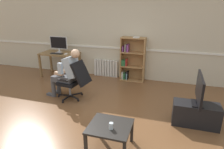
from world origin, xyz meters
name	(u,v)px	position (x,y,z in m)	size (l,w,h in m)	color
ground_plane	(92,121)	(0.00, 0.00, 0.00)	(18.00, 18.00, 0.00)	brown
back_wall	(125,34)	(0.00, 2.65, 1.35)	(12.00, 0.13, 2.70)	beige
computer_desk	(60,56)	(-1.96, 2.15, 0.64)	(1.16, 0.66, 0.76)	olive
imac_monitor	(59,43)	(-2.00, 2.23, 1.04)	(0.59, 0.14, 0.49)	silver
keyboard	(56,53)	(-1.97, 2.01, 0.77)	(0.38, 0.12, 0.02)	black
computer_mouse	(66,54)	(-1.66, 2.03, 0.77)	(0.06, 0.10, 0.03)	white
bookshelf	(131,60)	(0.27, 2.45, 0.62)	(0.71, 0.29, 1.32)	#AD7F4C
radiator	(106,68)	(-0.57, 2.54, 0.27)	(0.77, 0.08, 0.53)	white
office_chair	(75,79)	(-0.75, 0.77, 0.52)	(0.86, 0.62, 0.96)	black
person_seated	(67,72)	(-0.94, 0.80, 0.66)	(0.96, 0.43, 1.24)	#4C4C51
tv_stand	(195,114)	(1.91, 0.47, 0.22)	(0.84, 0.37, 0.43)	black
tv_screen	(200,90)	(1.91, 0.47, 0.72)	(0.21, 0.82, 0.55)	black
coffee_table	(110,129)	(0.57, -0.64, 0.36)	(0.65, 0.60, 0.42)	black
drinking_glass	(111,126)	(0.61, -0.71, 0.47)	(0.07, 0.07, 0.10)	silver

